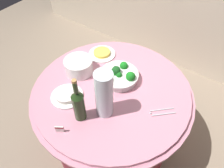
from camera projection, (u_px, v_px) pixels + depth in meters
The scene contains 10 objects.
ground_plane at pixel (112, 139), 2.04m from camera, with size 6.00×6.00×0.00m, color gray.
buffet_table at pixel (112, 117), 1.76m from camera, with size 1.16×1.16×0.74m.
broccoli_bowl at pixel (120, 76), 1.52m from camera, with size 0.28×0.28×0.12m.
plate_stack at pixel (79, 66), 1.56m from camera, with size 0.21×0.21×0.11m.
wine_bottle at pixel (79, 104), 1.24m from camera, with size 0.07×0.07×0.34m.
decorative_fruit_vase at pixel (104, 96), 1.24m from camera, with size 0.11×0.11×0.34m.
serving_tongs at pixel (162, 112), 1.35m from camera, with size 0.15×0.14×0.01m.
food_plate_fried_egg at pixel (102, 53), 1.73m from camera, with size 0.22×0.22×0.03m.
food_plate_rice at pixel (67, 95), 1.43m from camera, with size 0.22×0.22×0.04m.
label_placard_front at pixel (60, 129), 1.24m from camera, with size 0.05×0.03×0.05m.
Camera 1 is at (0.56, -0.79, 1.87)m, focal length 33.84 mm.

